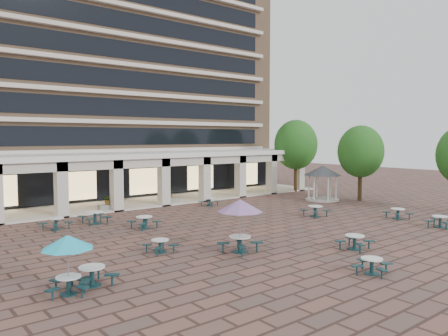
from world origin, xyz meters
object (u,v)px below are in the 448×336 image
at_px(picnic_table_0, 92,274).
at_px(picnic_table_2, 372,264).
at_px(planter_left, 108,204).
at_px(gazebo, 323,175).
at_px(planter_right, 170,198).
at_px(picnic_table_1, 355,241).

height_order(picnic_table_0, picnic_table_2, picnic_table_0).
distance_m(picnic_table_0, planter_left, 17.56).
height_order(picnic_table_0, gazebo, gazebo).
bearing_deg(planter_right, gazebo, -29.78).
xyz_separation_m(gazebo, planter_right, (-11.89, 6.80, -1.83)).
bearing_deg(picnic_table_1, picnic_table_0, 156.11).
bearing_deg(planter_right, picnic_table_2, -99.62).
height_order(picnic_table_2, planter_left, planter_left).
height_order(picnic_table_0, planter_left, planter_left).
distance_m(picnic_table_2, gazebo, 21.64).
xyz_separation_m(picnic_table_0, picnic_table_2, (9.66, -5.93, -0.05)).
distance_m(picnic_table_1, planter_left, 19.50).
distance_m(picnic_table_0, picnic_table_1, 12.95).
relative_size(picnic_table_1, planter_right, 1.21).
bearing_deg(gazebo, picnic_table_1, -136.34).
relative_size(gazebo, planter_right, 2.23).
distance_m(gazebo, planter_right, 13.82).
height_order(picnic_table_0, planter_right, planter_right).
height_order(picnic_table_2, gazebo, gazebo).
relative_size(picnic_table_0, picnic_table_1, 0.98).
distance_m(picnic_table_0, gazebo, 26.84).
height_order(gazebo, planter_left, gazebo).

